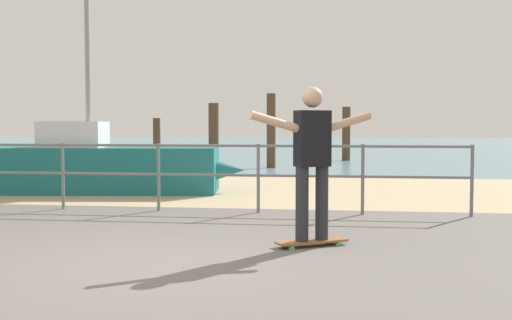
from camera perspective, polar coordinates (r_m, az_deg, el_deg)
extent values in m
cube|color=#605B56|center=(4.93, -13.36, -12.44)|extent=(24.00, 10.00, 0.04)
cube|color=tan|center=(12.61, -0.26, -2.78)|extent=(24.00, 6.00, 0.04)
cube|color=slate|center=(40.49, 5.16, 1.36)|extent=(72.00, 50.00, 0.04)
cylinder|color=slate|center=(10.01, -17.53, -1.49)|extent=(0.05, 0.05, 1.05)
cylinder|color=slate|center=(9.46, -9.06, -1.65)|extent=(0.05, 0.05, 1.05)
cylinder|color=slate|center=(9.14, 0.22, -1.78)|extent=(0.05, 0.05, 1.05)
cylinder|color=slate|center=(9.07, 9.90, -1.86)|extent=(0.05, 0.05, 1.05)
cylinder|color=slate|center=(9.26, 19.46, -1.90)|extent=(0.05, 0.05, 1.05)
cylinder|color=slate|center=(9.68, -13.46, 1.35)|extent=(10.76, 0.04, 0.04)
cylinder|color=slate|center=(9.70, -13.42, -1.26)|extent=(10.76, 0.04, 0.04)
cube|color=#19666B|center=(12.35, -13.91, -0.91)|extent=(4.54, 1.94, 0.90)
cone|color=#19666B|center=(12.00, -3.68, -0.94)|extent=(1.19, 0.90, 0.77)
cylinder|color=gray|center=(12.53, -15.44, 11.33)|extent=(0.10, 0.10, 4.42)
cube|color=silver|center=(12.49, -16.63, 2.31)|extent=(1.30, 1.04, 0.50)
cube|color=brown|center=(6.70, 5.22, -7.55)|extent=(0.79, 0.57, 0.02)
cylinder|color=#3FBF59|center=(6.51, 3.34, -8.23)|extent=(0.07, 0.06, 0.06)
cylinder|color=#3FBF59|center=(6.65, 2.73, -7.98)|extent=(0.07, 0.06, 0.06)
cylinder|color=#3FBF59|center=(6.77, 7.65, -7.81)|extent=(0.07, 0.06, 0.06)
cylinder|color=#3FBF59|center=(6.90, 6.98, -7.59)|extent=(0.07, 0.06, 0.06)
cylinder|color=#26262B|center=(6.58, 4.31, -4.11)|extent=(0.14, 0.14, 0.80)
cylinder|color=#26262B|center=(6.69, 6.15, -4.00)|extent=(0.14, 0.14, 0.80)
cube|color=black|center=(6.58, 5.27, 2.00)|extent=(0.41, 0.35, 0.60)
sphere|color=tan|center=(6.59, 5.29, 5.84)|extent=(0.22, 0.22, 0.22)
cylinder|color=tan|center=(6.38, 1.72, 3.58)|extent=(0.53, 0.36, 0.23)
cylinder|color=tan|center=(6.80, 8.61, 3.53)|extent=(0.53, 0.36, 0.23)
cylinder|color=#513826|center=(23.29, -9.22, 1.91)|extent=(0.28, 0.28, 1.60)
cylinder|color=#513826|center=(21.88, -3.96, 2.54)|extent=(0.36, 0.36, 2.12)
cylinder|color=#513826|center=(18.87, 1.42, 2.72)|extent=(0.28, 0.28, 2.30)
cylinder|color=#513826|center=(22.99, 8.40, 2.42)|extent=(0.30, 0.30, 2.01)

